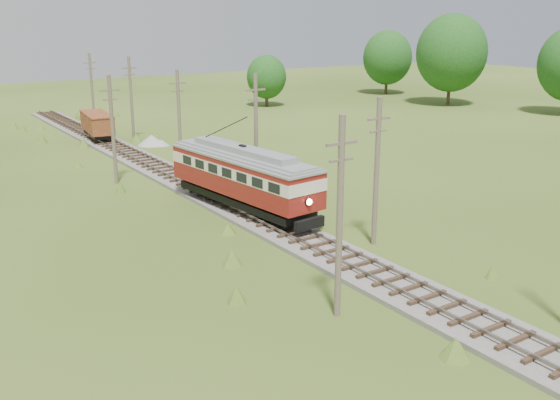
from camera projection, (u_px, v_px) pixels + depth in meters
railbed_main at (201, 189)px, 47.63m from camera, size 3.60×96.00×0.57m
streetcar at (243, 173)px, 41.66m from camera, size 4.46×13.48×6.11m
gondola at (97, 124)px, 66.83m from camera, size 3.28×7.57×2.43m
gravel_pile at (153, 140)px, 65.02m from camera, size 2.99×3.17×1.09m
utility_pole_r_2 at (377, 171)px, 35.37m from camera, size 1.60×0.30×8.60m
utility_pole_r_3 at (256, 134)px, 45.67m from camera, size 1.60×0.30×9.00m
utility_pole_r_4 at (179, 116)px, 56.06m from camera, size 1.60×0.30×8.40m
utility_pole_r_5 at (131, 98)px, 66.61m from camera, size 1.60×0.30×8.90m
utility_pole_r_6 at (92, 88)px, 76.95m from camera, size 1.60×0.30×8.70m
utility_pole_l_a at (340, 217)px, 26.54m from camera, size 1.60×0.30×9.00m
utility_pole_l_b at (113, 129)px, 48.86m from camera, size 1.60×0.30×8.60m
tree_right_4 at (452, 53)px, 93.30m from camera, size 10.50×10.50×13.53m
tree_right_5 at (387, 58)px, 107.61m from camera, size 8.40×8.40×10.82m
tree_mid_b at (267, 77)px, 92.77m from camera, size 5.88×5.88×7.57m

